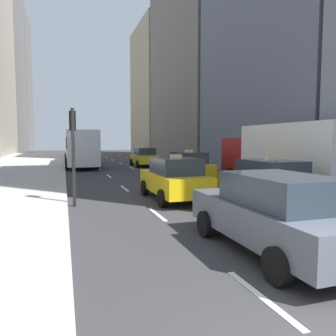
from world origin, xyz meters
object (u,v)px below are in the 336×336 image
Objects in this scene: sedan_silver_behind at (274,213)px; traffic_light_pole at (73,141)px; taxi_second at (174,178)px; city_bus at (80,147)px; taxi_third at (268,183)px; taxi_fourth at (188,166)px; taxi_lead at (144,157)px; box_truck at (285,156)px.

sedan_silver_behind is 7.82m from traffic_light_pole.
city_bus is at bearing 98.40° from taxi_second.
traffic_light_pole reaches higher than taxi_third.
taxi_fourth is at bearing -67.13° from city_bus.
sedan_silver_behind is 25.88m from city_bus.
taxi_third is at bearing -40.43° from taxi_second.
taxi_lead is 18.34m from traffic_light_pole.
sedan_silver_behind is 1.31× the size of traffic_light_pole.
taxi_second is 6.68m from sedan_silver_behind.
taxi_second is 1.00× the size of taxi_third.
taxi_lead is at bearing 68.32° from traffic_light_pole.
city_bus is 3.23× the size of traffic_light_pole.
taxi_lead reaches higher than sedan_silver_behind.
city_bus is at bearing 112.87° from taxi_fourth.
city_bus is (-5.61, 2.16, 0.91)m from taxi_lead.
taxi_third is (0.00, -19.27, 0.00)m from taxi_lead.
taxi_lead is at bearing 83.22° from sedan_silver_behind.
taxi_third is 0.93× the size of sedan_silver_behind.
box_truck reaches higher than taxi_third.
taxi_second is at bearing 1.43° from traffic_light_pole.
taxi_fourth is 0.93× the size of sedan_silver_behind.
box_truck is 9.58m from traffic_light_pole.
taxi_fourth is 0.38× the size of city_bus.
taxi_third is at bearing -90.00° from taxi_lead.
traffic_light_pole is at bearing -111.68° from taxi_lead.
taxi_fourth is (0.00, -11.15, 0.00)m from taxi_lead.
taxi_third is 5.12m from sedan_silver_behind.
taxi_third is 1.22× the size of traffic_light_pole.
box_truck is at bearing 43.85° from taxi_third.
taxi_third is 8.12m from taxi_fourth.
taxi_fourth is (0.00, 8.12, 0.00)m from taxi_third.
traffic_light_pole is (-9.55, -0.40, 0.70)m from box_truck.
box_truck reaches higher than sedan_silver_behind.
taxi_fourth is at bearing 90.00° from taxi_third.
traffic_light_pole reaches higher than box_truck.
sedan_silver_behind is 8.99m from box_truck.
taxi_second is 6.38m from taxi_fourth.
taxi_third is (2.80, -2.39, 0.00)m from taxi_second.
city_bus is 19.18m from traffic_light_pole.
taxi_second reaches higher than sedan_silver_behind.
taxi_fourth is at bearing 63.97° from taxi_second.
city_bus is (-5.61, 13.31, 0.91)m from taxi_fourth.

